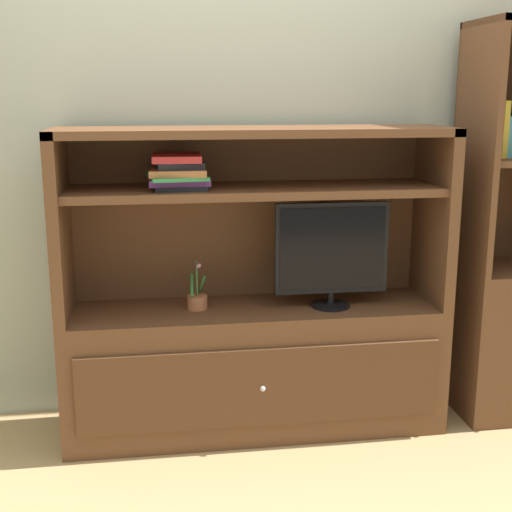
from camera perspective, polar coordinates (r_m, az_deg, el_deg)
The scene contains 8 objects.
ground_plane at distance 3.07m, azimuth 1.01°, elevation -16.99°, with size 8.00×8.00×0.00m, color tan.
painted_rear_wall at distance 3.39m, azimuth -1.01°, elevation 10.81°, with size 6.00×0.10×2.80m, color #ADB29E.
media_console at distance 3.24m, azimuth -0.15°, elevation -6.38°, with size 1.73×0.49×1.40m.
tv_monitor at distance 3.14m, azimuth 6.23°, elevation 0.32°, with size 0.52×0.18×0.48m.
potted_plant at distance 3.16m, azimuth -4.82°, elevation -3.68°, with size 0.09×0.13×0.22m.
magazine_stack at distance 3.03m, azimuth -6.41°, elevation 6.87°, with size 0.27×0.36×0.15m.
bookshelf_tall at distance 3.56m, azimuth 19.52°, elevation -2.49°, with size 0.41×0.45×1.86m.
upright_book_row at distance 3.42m, azimuth 20.00°, elevation 9.67°, with size 0.22×0.18×0.27m.
Camera 1 is at (-0.44, -2.61, 1.54)m, focal length 48.82 mm.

